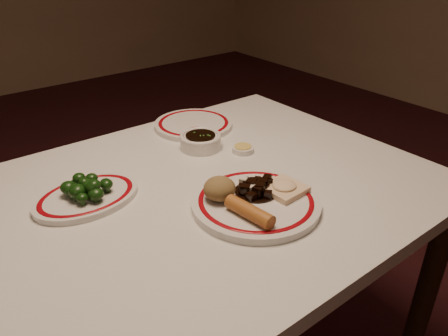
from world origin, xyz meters
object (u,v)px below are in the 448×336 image
at_px(main_plate, 256,202).
at_px(soy_bowl, 201,142).
at_px(broccoli_plate, 87,197).
at_px(broccoli_pile, 85,187).
at_px(rice_mound, 220,189).
at_px(dining_table, 198,219).
at_px(fried_wonton, 284,188).
at_px(stirfry_heap, 256,188).
at_px(spring_roll, 249,212).

height_order(main_plate, soy_bowl, soy_bowl).
bearing_deg(broccoli_plate, broccoli_pile, -105.75).
distance_m(rice_mound, soy_bowl, 0.32).
xyz_separation_m(rice_mound, broccoli_pile, (-0.24, 0.21, -0.01)).
relative_size(dining_table, soy_bowl, 9.97).
distance_m(rice_mound, broccoli_pile, 0.32).
xyz_separation_m(fried_wonton, broccoli_plate, (-0.38, 0.28, -0.02)).
xyz_separation_m(fried_wonton, stirfry_heap, (-0.06, 0.04, 0.00)).
bearing_deg(rice_mound, main_plate, -40.83).
bearing_deg(dining_table, broccoli_plate, 153.82).
height_order(fried_wonton, broccoli_plate, fried_wonton).
height_order(spring_roll, stirfry_heap, same).
distance_m(dining_table, broccoli_pile, 0.30).
bearing_deg(dining_table, rice_mound, -91.37).
distance_m(dining_table, soy_bowl, 0.26).
xyz_separation_m(dining_table, main_plate, (0.06, -0.15, 0.10)).
xyz_separation_m(dining_table, spring_roll, (0.00, -0.20, 0.13)).
bearing_deg(broccoli_pile, fried_wonton, -36.25).
height_order(dining_table, spring_roll, spring_roll).
bearing_deg(broccoli_plate, dining_table, -26.18).
bearing_deg(spring_roll, fried_wonton, 6.66).
distance_m(spring_roll, fried_wonton, 0.14).
distance_m(broccoli_plate, soy_bowl, 0.39).
xyz_separation_m(spring_roll, stirfry_heap, (0.08, 0.07, -0.00)).
distance_m(dining_table, fried_wonton, 0.25).
bearing_deg(rice_mound, broccoli_pile, 138.95).
distance_m(main_plate, fried_wonton, 0.08).
distance_m(fried_wonton, stirfry_heap, 0.07).
relative_size(spring_roll, soy_bowl, 1.01).
xyz_separation_m(stirfry_heap, broccoli_pile, (-0.32, 0.24, 0.01)).
height_order(rice_mound, soy_bowl, rice_mound).
distance_m(dining_table, stirfry_heap, 0.19).
relative_size(rice_mound, spring_roll, 0.62).
bearing_deg(broccoli_plate, spring_roll, -52.71).
height_order(spring_roll, broccoli_plate, spring_roll).
relative_size(rice_mound, broccoli_pile, 0.67).
height_order(broccoli_plate, soy_bowl, soy_bowl).
bearing_deg(soy_bowl, spring_roll, -110.36).
relative_size(broccoli_plate, broccoli_pile, 2.35).
bearing_deg(main_plate, soy_bowl, 76.43).
bearing_deg(main_plate, dining_table, 112.31).
distance_m(fried_wonton, broccoli_plate, 0.47).
distance_m(rice_mound, spring_roll, 0.10).
bearing_deg(fried_wonton, broccoli_plate, 143.16).
bearing_deg(broccoli_pile, stirfry_heap, -36.45).
height_order(dining_table, stirfry_heap, stirfry_heap).
height_order(main_plate, fried_wonton, fried_wonton).
distance_m(broccoli_plate, broccoli_pile, 0.03).
bearing_deg(fried_wonton, main_plate, 169.02).
bearing_deg(rice_mound, broccoli_plate, 138.11).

